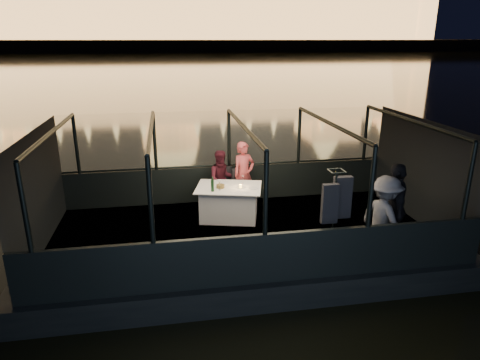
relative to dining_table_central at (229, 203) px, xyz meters
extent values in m
plane|color=black|center=(0.19, 79.20, -0.89)|extent=(500.00, 500.00, 0.00)
cube|color=black|center=(0.19, -0.80, -0.89)|extent=(8.60, 4.40, 1.00)
cube|color=black|center=(0.19, -0.80, -0.41)|extent=(8.00, 4.00, 0.04)
cube|color=black|center=(0.19, 1.20, 0.06)|extent=(8.00, 0.08, 0.90)
cube|color=black|center=(0.19, -2.80, 0.06)|extent=(8.00, 0.08, 0.90)
cube|color=#423D33|center=(0.19, 209.20, 0.11)|extent=(400.00, 140.00, 6.00)
cube|color=silver|center=(0.00, 0.00, 0.00)|extent=(1.67, 1.38, 0.77)
cube|color=black|center=(-0.01, 0.67, 0.06)|extent=(0.56, 0.56, 0.96)
cube|color=black|center=(0.39, 0.57, 0.06)|extent=(0.58, 0.58, 0.96)
imported|color=#CB4A4B|center=(0.49, 0.78, 0.36)|extent=(0.68, 0.57, 1.60)
imported|color=#3B101A|center=(-0.06, 0.72, 0.36)|extent=(0.72, 0.58, 1.43)
imported|color=silver|center=(2.56, -2.31, 0.47)|extent=(0.85, 1.16, 1.61)
imported|color=black|center=(2.86, -2.10, 0.47)|extent=(0.77, 1.14, 1.78)
cylinder|color=#133619|center=(-0.39, -0.22, 0.53)|extent=(0.09, 0.09, 0.33)
cylinder|color=brown|center=(-0.19, -0.04, 0.42)|extent=(0.20, 0.20, 0.07)
cylinder|color=yellow|center=(0.25, -0.10, 0.42)|extent=(0.06, 0.06, 0.07)
cylinder|color=silver|center=(0.53, -0.20, 0.39)|extent=(0.28, 0.28, 0.01)
cylinder|color=white|center=(-0.11, 0.24, 0.39)|extent=(0.25, 0.25, 0.01)
camera|label=1|loc=(-1.30, -9.01, 3.56)|focal=32.00mm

